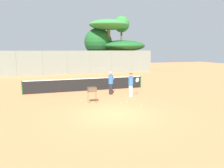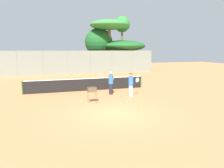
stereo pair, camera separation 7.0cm
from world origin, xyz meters
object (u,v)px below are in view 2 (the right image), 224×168
player_red_cap (131,84)px  parked_car (71,68)px  player_white_outfit (111,83)px  ball_cart (92,91)px  tennis_net (87,84)px

player_red_cap → parked_car: 18.95m
player_white_outfit → ball_cart: (-2.03, -2.19, -0.11)m
player_red_cap → parked_car: size_ratio=0.41×
tennis_net → player_red_cap: (2.68, -3.23, 0.34)m
player_red_cap → parked_car: (-1.76, 18.86, -0.23)m
tennis_net → parked_car: size_ratio=2.44×
tennis_net → player_white_outfit: 2.58m
player_red_cap → ball_cart: size_ratio=1.65×
player_white_outfit → parked_car: size_ratio=0.42×
ball_cart → parked_car: bearing=85.8°
ball_cart → parked_car: 19.96m
parked_car → tennis_net: bearing=-93.3°
player_red_cap → ball_cart: player_red_cap is taller
player_white_outfit → parked_car: 17.72m
tennis_net → parked_car: (0.91, 15.63, 0.10)m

